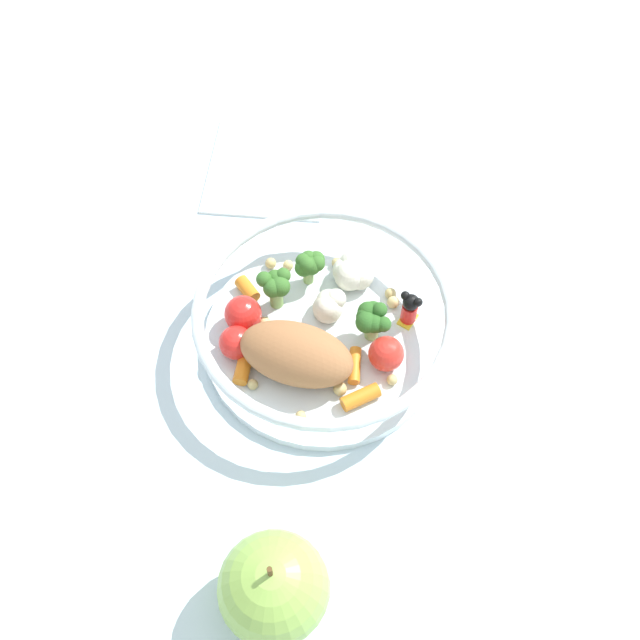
# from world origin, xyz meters

# --- Properties ---
(ground_plane) EXTENTS (2.40, 2.40, 0.00)m
(ground_plane) POSITION_xyz_m (0.00, 0.00, 0.00)
(ground_plane) COLOR silver
(food_container) EXTENTS (0.22, 0.22, 0.06)m
(food_container) POSITION_xyz_m (0.01, -0.00, 0.03)
(food_container) COLOR white
(food_container) RESTS_ON ground_plane
(loose_apple) EXTENTS (0.08, 0.08, 0.09)m
(loose_apple) POSITION_xyz_m (0.00, 0.22, 0.04)
(loose_apple) COLOR #8CB74C
(loose_apple) RESTS_ON ground_plane
(folded_napkin) EXTENTS (0.13, 0.14, 0.01)m
(folded_napkin) POSITION_xyz_m (0.09, -0.20, 0.00)
(folded_napkin) COLOR white
(folded_napkin) RESTS_ON ground_plane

